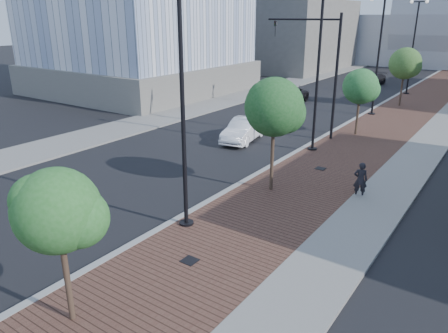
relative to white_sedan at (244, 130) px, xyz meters
The scene contains 20 objects.
sidewalk 19.95m from the white_sedan, 67.67° to the left, with size 7.00×140.00×0.12m, color #4C2D23.
curb 18.90m from the white_sedan, 77.54° to the left, with size 0.30×140.00×0.14m, color gray.
west_sidewalk 20.50m from the white_sedan, 115.82° to the left, with size 4.00×140.00×0.12m, color slate.
white_sedan is the anchor object (origin of this frame).
dark_car_mid 13.66m from the white_sedan, 105.07° to the left, with size 2.38×5.16×1.43m, color black.
dark_car_far 29.04m from the white_sedan, 90.62° to the left, with size 1.94×4.77×1.38m, color black.
pedestrian 10.47m from the white_sedan, 27.50° to the right, with size 0.61×0.40×1.67m, color black.
streetlight_1 12.93m from the white_sedan, 68.45° to the right, with size 1.44×0.56×9.21m.
streetlight_2 6.22m from the white_sedan, ahead, with size 1.72×0.56×9.28m.
streetlight_3 13.74m from the white_sedan, 69.87° to the left, with size 1.44×0.56×9.21m.
streetlight_4 25.22m from the white_sedan, 79.17° to the left, with size 1.72×0.56×9.28m.
traffic_mast 6.64m from the white_sedan, 42.39° to the left, with size 5.09×0.20×8.00m.
tree_0 18.62m from the white_sedan, 71.92° to the right, with size 2.24×2.16×4.39m.
tree_1 9.27m from the white_sedan, 48.77° to the right, with size 2.64×2.63×5.34m.
tree_2 8.34m from the white_sedan, 43.72° to the left, with size 2.40×2.35×4.56m.
tree_3 18.64m from the white_sedan, 71.87° to the left, with size 2.76×2.76×5.24m.
tower_podium 22.51m from the white_sedan, 152.33° to the left, with size 19.00×19.00×3.00m, color slate.
commercial_block_nw 41.83m from the white_sedan, 112.50° to the left, with size 14.00×20.00×10.00m, color #625F58.
utility_cover_1 15.03m from the white_sedan, 64.46° to the right, with size 0.50×0.50×0.02m, color black.
utility_cover_2 6.99m from the white_sedan, 21.52° to the right, with size 0.50×0.50×0.02m, color black.
Camera 1 is at (10.33, -1.37, 7.81)m, focal length 33.98 mm.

